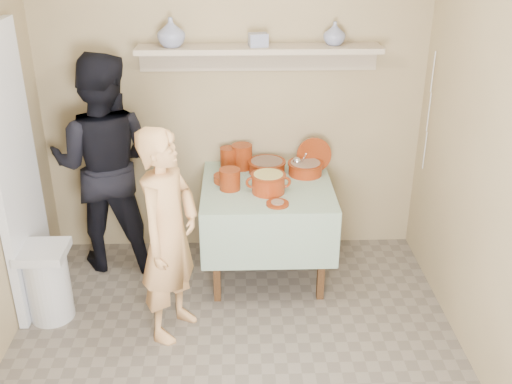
{
  "coord_description": "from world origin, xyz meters",
  "views": [
    {
      "loc": [
        0.04,
        -2.79,
        2.62
      ],
      "look_at": [
        0.15,
        0.75,
        0.95
      ],
      "focal_mm": 42.0,
      "sensor_mm": 36.0,
      "label": 1
    }
  ],
  "objects_px": {
    "person_cook": "(169,236)",
    "person_helper": "(105,164)",
    "serving_table": "(267,199)",
    "trash_bin": "(48,283)",
    "cazuela_rice": "(268,181)"
  },
  "relations": [
    {
      "from": "person_cook",
      "to": "person_helper",
      "type": "distance_m",
      "value": 1.09
    },
    {
      "from": "person_helper",
      "to": "serving_table",
      "type": "xyz_separation_m",
      "value": [
        1.24,
        -0.21,
        -0.22
      ]
    },
    {
      "from": "trash_bin",
      "to": "cazuela_rice",
      "type": "bearing_deg",
      "value": 14.9
    },
    {
      "from": "cazuela_rice",
      "to": "trash_bin",
      "type": "relative_size",
      "value": 0.59
    },
    {
      "from": "person_helper",
      "to": "trash_bin",
      "type": "bearing_deg",
      "value": 72.02
    },
    {
      "from": "person_helper",
      "to": "serving_table",
      "type": "relative_size",
      "value": 1.77
    },
    {
      "from": "person_cook",
      "to": "trash_bin",
      "type": "bearing_deg",
      "value": 104.58
    },
    {
      "from": "serving_table",
      "to": "cazuela_rice",
      "type": "xyz_separation_m",
      "value": [
        0.0,
        -0.13,
        0.2
      ]
    },
    {
      "from": "person_helper",
      "to": "cazuela_rice",
      "type": "distance_m",
      "value": 1.29
    },
    {
      "from": "person_helper",
      "to": "serving_table",
      "type": "bearing_deg",
      "value": 174.59
    },
    {
      "from": "person_cook",
      "to": "cazuela_rice",
      "type": "relative_size",
      "value": 4.43
    },
    {
      "from": "person_helper",
      "to": "trash_bin",
      "type": "xyz_separation_m",
      "value": [
        -0.3,
        -0.75,
        -0.58
      ]
    },
    {
      "from": "person_cook",
      "to": "trash_bin",
      "type": "relative_size",
      "value": 2.61
    },
    {
      "from": "trash_bin",
      "to": "person_helper",
      "type": "bearing_deg",
      "value": 67.94
    },
    {
      "from": "cazuela_rice",
      "to": "trash_bin",
      "type": "distance_m",
      "value": 1.69
    }
  ]
}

